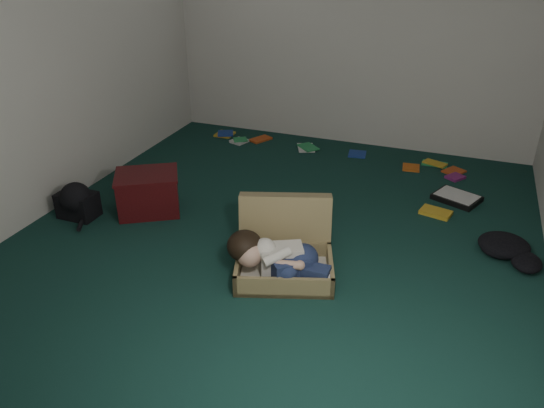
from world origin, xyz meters
The scene contains 11 objects.
floor centered at (0.00, 0.00, 0.00)m, with size 4.50×4.50×0.00m, color #12352E.
wall_back centered at (0.00, 2.25, 1.30)m, with size 4.50×4.50×0.00m, color silver.
wall_front centered at (0.00, -2.25, 1.30)m, with size 4.50×4.50×0.00m, color silver.
wall_left centered at (-2.00, 0.00, 1.30)m, with size 4.50×4.50×0.00m, color silver.
suitcase centered at (0.20, -0.42, 0.15)m, with size 0.85×0.84×0.50m.
person centered at (0.21, -0.59, 0.19)m, with size 0.75×0.38×0.31m.
maroon_bin centered at (-1.18, -0.02, 0.18)m, with size 0.66×0.62×0.36m.
backpack centered at (-1.70, -0.31, 0.12)m, with size 0.40×0.32×0.24m, color black, non-canonical shape.
clothing_pile centered at (1.70, 0.26, 0.07)m, with size 0.44×0.36×0.14m, color black, non-canonical shape.
paper_tray centered at (1.31, 1.14, 0.03)m, with size 0.46×0.41×0.05m.
book_scatter centered at (0.29, 1.68, 0.01)m, with size 2.89×1.40×0.02m.
Camera 1 is at (1.24, -3.46, 2.19)m, focal length 35.00 mm.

